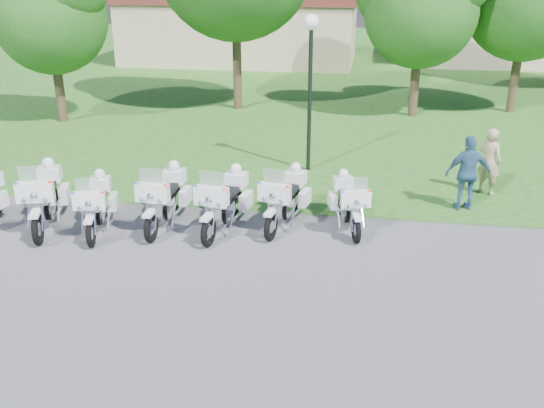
% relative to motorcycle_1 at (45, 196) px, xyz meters
% --- Properties ---
extents(ground, '(100.00, 100.00, 0.00)m').
position_rel_motorcycle_1_xyz_m(ground, '(5.15, -1.36, -0.73)').
color(ground, '#4E4E53').
rests_on(ground, ground).
extents(grass_lawn, '(100.00, 48.00, 0.01)m').
position_rel_motorcycle_1_xyz_m(grass_lawn, '(5.15, 25.64, -0.73)').
color(grass_lawn, '#21551B').
rests_on(grass_lawn, ground).
extents(motorcycle_1, '(1.37, 2.52, 1.75)m').
position_rel_motorcycle_1_xyz_m(motorcycle_1, '(0.00, 0.00, 0.00)').
color(motorcycle_1, black).
rests_on(motorcycle_1, ground).
extents(motorcycle_2, '(1.12, 2.23, 1.53)m').
position_rel_motorcycle_1_xyz_m(motorcycle_2, '(1.30, -0.04, -0.09)').
color(motorcycle_2, black).
rests_on(motorcycle_2, ground).
extents(motorcycle_3, '(0.81, 2.46, 1.65)m').
position_rel_motorcycle_1_xyz_m(motorcycle_3, '(2.77, 0.52, -0.04)').
color(motorcycle_3, black).
rests_on(motorcycle_3, ground).
extents(motorcycle_4, '(1.01, 2.47, 1.66)m').
position_rel_motorcycle_1_xyz_m(motorcycle_4, '(4.22, 0.51, -0.04)').
color(motorcycle_4, black).
rests_on(motorcycle_4, ground).
extents(motorcycle_5, '(1.07, 2.37, 1.61)m').
position_rel_motorcycle_1_xyz_m(motorcycle_5, '(5.57, 0.99, -0.06)').
color(motorcycle_5, black).
rests_on(motorcycle_5, ground).
extents(motorcycle_6, '(1.06, 2.16, 1.48)m').
position_rel_motorcycle_1_xyz_m(motorcycle_6, '(7.05, 1.08, -0.12)').
color(motorcycle_6, black).
rests_on(motorcycle_6, ground).
extents(lamp_post, '(0.44, 0.44, 4.53)m').
position_rel_motorcycle_1_xyz_m(lamp_post, '(5.67, 5.16, 2.66)').
color(lamp_post, black).
rests_on(lamp_post, ground).
extents(tree_0, '(4.98, 4.25, 6.63)m').
position_rel_motorcycle_1_xyz_m(tree_0, '(-4.60, 9.67, 3.65)').
color(tree_0, '#38281C').
rests_on(tree_0, ground).
extents(tree_2, '(5.14, 4.39, 6.85)m').
position_rel_motorcycle_1_xyz_m(tree_2, '(9.09, 12.87, 3.80)').
color(tree_2, '#38281C').
rests_on(tree_2, ground).
extents(building_west, '(14.56, 8.32, 4.10)m').
position_rel_motorcycle_1_xyz_m(building_west, '(-0.85, 26.64, 1.33)').
color(building_west, '#C5AF8E').
rests_on(building_west, ground).
extents(building_east, '(11.44, 7.28, 4.10)m').
position_rel_motorcycle_1_xyz_m(building_east, '(16.15, 28.64, 1.33)').
color(building_east, '#C5AF8E').
rests_on(building_east, ground).
extents(bystander_a, '(0.78, 0.74, 1.80)m').
position_rel_motorcycle_1_xyz_m(bystander_a, '(10.65, 3.94, 0.17)').
color(bystander_a, tan).
rests_on(bystander_a, ground).
extents(bystander_c, '(1.19, 0.68, 1.91)m').
position_rel_motorcycle_1_xyz_m(bystander_c, '(9.93, 2.66, 0.22)').
color(bystander_c, '#355D7F').
rests_on(bystander_c, ground).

